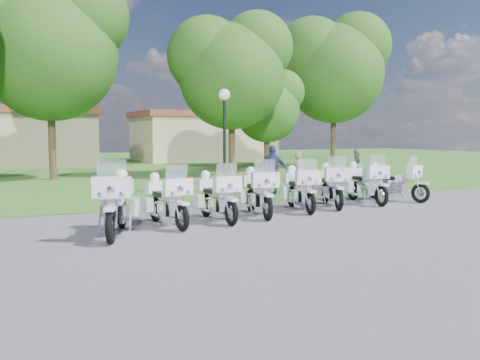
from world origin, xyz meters
name	(u,v)px	position (x,y,z in m)	size (l,w,h in m)	color
ground	(246,219)	(0.00, 0.00, 0.00)	(100.00, 100.00, 0.00)	#55565B
grass_lawn	(77,165)	(0.00, 27.00, 0.00)	(100.00, 48.00, 0.01)	#356C22
motorcycle_0	(117,202)	(-3.59, -0.61, 0.74)	(1.45, 2.51, 1.77)	black
motorcycle_1	(166,199)	(-2.23, 0.06, 0.66)	(0.87, 2.33, 1.57)	black
motorcycle_2	(216,196)	(-0.79, 0.22, 0.65)	(0.77, 2.32, 1.56)	black
motorcycle_3	(257,191)	(0.61, 0.52, 0.68)	(1.11, 2.38, 1.61)	black
motorcycle_4	(299,188)	(2.22, 0.87, 0.66)	(1.12, 2.33, 1.59)	black
motorcycle_5	(331,185)	(3.56, 1.13, 0.68)	(1.35, 2.29, 1.62)	black
motorcycle_6	(364,182)	(5.10, 1.38, 0.68)	(0.99, 2.42, 1.63)	black
motorcycle_7	(394,181)	(6.37, 1.39, 0.65)	(1.27, 2.23, 1.56)	black
lamp_post	(224,114)	(2.21, 6.24, 3.04)	(0.44, 0.44, 4.00)	black
tree_1	(48,40)	(-3.13, 15.29, 6.82)	(7.73, 6.60, 10.31)	#38281C
tree_2	(230,66)	(5.96, 13.67, 5.89)	(6.67, 5.69, 8.89)	#38281C
tree_3	(266,104)	(9.53, 16.14, 4.10)	(4.65, 3.97, 6.20)	#38281C
tree_4	(333,64)	(15.97, 18.22, 7.09)	(8.04, 6.86, 10.71)	#38281C
building_east	(203,136)	(11.00, 30.00, 2.07)	(11.44, 7.28, 4.10)	tan
bystander_a	(298,172)	(4.65, 4.78, 0.80)	(0.58, 0.38, 1.59)	tan
bystander_b	(356,167)	(9.19, 6.96, 0.78)	(0.76, 0.59, 1.56)	gray
bystander_c	(273,170)	(3.49, 4.71, 0.92)	(1.08, 0.45, 1.84)	navy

